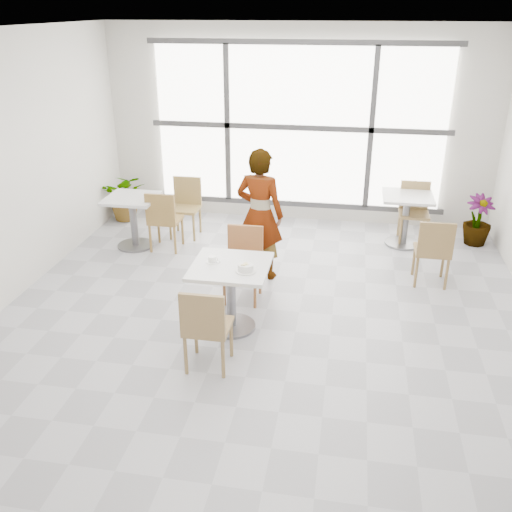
% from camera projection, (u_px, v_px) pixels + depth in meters
% --- Properties ---
extents(floor, '(7.00, 7.00, 0.00)m').
position_uv_depth(floor, '(261.00, 329.00, 6.05)').
color(floor, '#9E9EA5').
rests_on(floor, ground).
extents(ceiling, '(7.00, 7.00, 0.00)m').
position_uv_depth(ceiling, '(262.00, 31.00, 4.82)').
color(ceiling, white).
rests_on(ceiling, ground).
extents(wall_back, '(6.00, 0.00, 6.00)m').
position_uv_depth(wall_back, '(298.00, 126.00, 8.58)').
color(wall_back, silver).
rests_on(wall_back, ground).
extents(wall_front, '(6.00, 0.00, 6.00)m').
position_uv_depth(wall_front, '(122.00, 460.00, 2.29)').
color(wall_front, silver).
rests_on(wall_front, ground).
extents(window, '(4.60, 0.07, 2.52)m').
position_uv_depth(window, '(298.00, 127.00, 8.52)').
color(window, white).
rests_on(window, ground).
extents(main_table, '(0.80, 0.80, 0.75)m').
position_uv_depth(main_table, '(231.00, 284.00, 5.87)').
color(main_table, silver).
rests_on(main_table, ground).
extents(chair_near, '(0.42, 0.42, 0.87)m').
position_uv_depth(chair_near, '(206.00, 325.00, 5.17)').
color(chair_near, olive).
rests_on(chair_near, ground).
extents(chair_far, '(0.42, 0.42, 0.87)m').
position_uv_depth(chair_far, '(244.00, 258.00, 6.53)').
color(chair_far, '#9A5F34').
rests_on(chair_far, ground).
extents(oatmeal_bowl, '(0.21, 0.21, 0.10)m').
position_uv_depth(oatmeal_bowl, '(246.00, 268.00, 5.61)').
color(oatmeal_bowl, white).
rests_on(oatmeal_bowl, main_table).
extents(coffee_cup, '(0.16, 0.13, 0.07)m').
position_uv_depth(coffee_cup, '(212.00, 260.00, 5.82)').
color(coffee_cup, white).
rests_on(coffee_cup, main_table).
extents(person, '(0.67, 0.51, 1.67)m').
position_uv_depth(person, '(260.00, 215.00, 6.91)').
color(person, black).
rests_on(person, ground).
extents(bg_table_left, '(0.70, 0.70, 0.75)m').
position_uv_depth(bg_table_left, '(133.00, 215.00, 7.92)').
color(bg_table_left, silver).
rests_on(bg_table_left, ground).
extents(bg_table_right, '(0.70, 0.70, 0.75)m').
position_uv_depth(bg_table_right, '(406.00, 213.00, 7.99)').
color(bg_table_right, silver).
rests_on(bg_table_right, ground).
extents(bg_chair_left_near, '(0.42, 0.42, 0.87)m').
position_uv_depth(bg_chair_left_near, '(163.00, 217.00, 7.78)').
color(bg_chair_left_near, olive).
rests_on(bg_chair_left_near, ground).
extents(bg_chair_left_far, '(0.42, 0.42, 0.87)m').
position_uv_depth(bg_chair_left_far, '(186.00, 203.00, 8.36)').
color(bg_chair_left_far, '#9B7E48').
rests_on(bg_chair_left_far, ground).
extents(bg_chair_right_near, '(0.42, 0.42, 0.87)m').
position_uv_depth(bg_chair_right_near, '(434.00, 248.00, 6.80)').
color(bg_chair_right_near, olive).
rests_on(bg_chair_right_near, ground).
extents(bg_chair_right_far, '(0.42, 0.42, 0.87)m').
position_uv_depth(bg_chair_right_far, '(414.00, 208.00, 8.15)').
color(bg_chair_right_far, '#9F804D').
rests_on(bg_chair_right_far, ground).
extents(plant_left, '(0.78, 0.71, 0.78)m').
position_uv_depth(plant_left, '(126.00, 196.00, 8.99)').
color(plant_left, '#5A8A3A').
rests_on(plant_left, ground).
extents(plant_right, '(0.51, 0.51, 0.73)m').
position_uv_depth(plant_right, '(478.00, 220.00, 8.06)').
color(plant_right, '#42753B').
rests_on(plant_right, ground).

